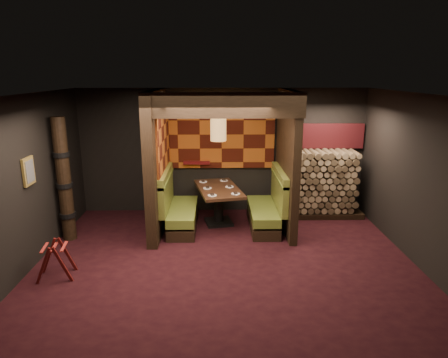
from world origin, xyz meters
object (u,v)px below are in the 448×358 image
Objects in this scene: luggage_rack at (56,259)px; totem_column at (64,181)px; booth_bench_left at (178,209)px; booth_bench_right at (268,209)px; pendant_lamp at (218,130)px; firewood_stack at (324,184)px; dining_table at (219,198)px.

luggage_rack is 0.26× the size of totem_column.
luggage_rack is at bearing -130.29° from booth_bench_left.
totem_column reaches higher than luggage_rack.
pendant_lamp reaches higher than booth_bench_right.
pendant_lamp is 0.59× the size of firewood_stack.
firewood_stack reaches higher than booth_bench_right.
luggage_rack is 1.79m from totem_column.
luggage_rack is (-1.76, -2.07, -0.09)m from booth_bench_left.
luggage_rack is at bearing -138.76° from dining_table.
pendant_lamp is 3.15m from totem_column.
booth_bench_left reaches higher than dining_table.
pendant_lamp is at bearing -167.45° from firewood_stack.
booth_bench_left is at bearing -167.83° from firewood_stack.
booth_bench_left is 2.72m from luggage_rack.
dining_table is at bearing -168.60° from firewood_stack.
booth_bench_right is 4.20m from luggage_rack.
totem_column reaches higher than firewood_stack.
dining_table is 2.44m from firewood_stack.
dining_table is 1.62× the size of pendant_lamp.
booth_bench_left is 2.30m from totem_column.
booth_bench_left is at bearing 180.00° from booth_bench_right.
firewood_stack is at bearing 12.55° from pendant_lamp.
booth_bench_left is 1.89m from booth_bench_right.
dining_table is 3.49m from luggage_rack.
booth_bench_right is (1.89, 0.00, 0.00)m from booth_bench_left.
firewood_stack is at bearing 27.35° from booth_bench_right.
luggage_rack is (-2.61, -2.29, -0.26)m from dining_table.
booth_bench_right is at bearing -11.87° from dining_table.
pendant_lamp is (0.86, 0.17, 1.65)m from booth_bench_left.
dining_table is 2.62× the size of luggage_rack.
dining_table is (0.86, 0.22, 0.17)m from booth_bench_left.
dining_table is 3.11m from totem_column.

